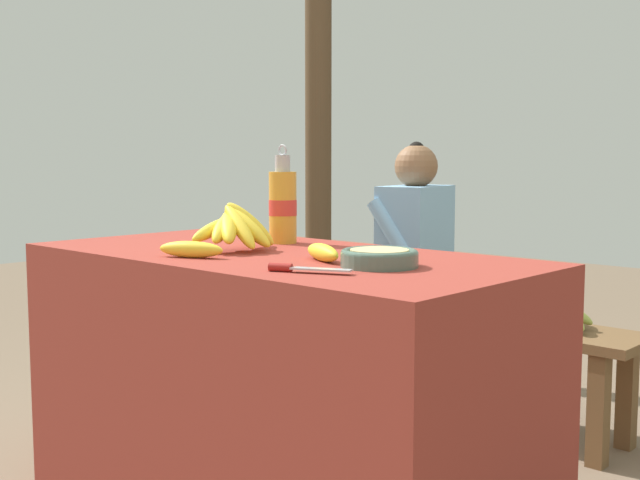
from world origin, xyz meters
name	(u,v)px	position (x,y,z in m)	size (l,w,h in m)	color
market_counter	(277,392)	(0.00, 0.00, 0.39)	(1.45, 0.71, 0.78)	maroon
banana_bunch_ripe	(237,226)	(-0.11, -0.04, 0.85)	(0.19, 0.30, 0.15)	#4C381E
serving_bowl	(379,257)	(0.38, -0.03, 0.81)	(0.19, 0.19, 0.04)	#4C6B5B
water_bottle	(283,205)	(-0.16, 0.19, 0.90)	(0.09, 0.09, 0.30)	gold
loose_banana_front	(191,249)	(-0.09, -0.22, 0.81)	(0.18, 0.11, 0.04)	yellow
loose_banana_side	(323,252)	(0.21, -0.04, 0.81)	(0.18, 0.12, 0.04)	yellow
knife	(297,268)	(0.31, -0.23, 0.79)	(0.19, 0.10, 0.02)	#BCBCC1
wooden_bench	(470,334)	(-0.10, 1.16, 0.35)	(1.37, 0.32, 0.43)	brown
seated_vendor	(405,257)	(-0.40, 1.12, 0.63)	(0.44, 0.42, 1.11)	#232328
banana_bunch_green	(568,313)	(0.30, 1.16, 0.49)	(0.17, 0.28, 0.13)	#4C381E
support_post_near	(318,127)	(-1.34, 1.61, 1.20)	(0.14, 0.14, 2.40)	#4C3823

